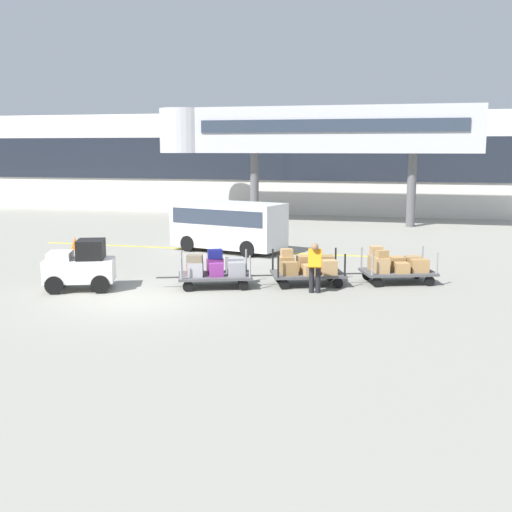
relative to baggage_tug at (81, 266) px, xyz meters
The scene contains 11 objects.
ground_plane 2.56m from the baggage_tug, 19.10° to the right, with size 120.00×120.00×0.00m, color gray.
apron_lead_line 8.86m from the baggage_tug, 77.35° to the left, with size 17.04×0.20×0.01m, color yellow.
terminal_building 25.41m from the baggage_tug, 84.76° to the left, with size 56.77×2.51×6.68m.
jet_bridge 20.06m from the baggage_tug, 79.38° to the left, with size 18.52×3.00×6.69m.
baggage_tug is the anchor object (origin of this frame).
baggage_cart_lead 4.17m from the baggage_tug, 20.28° to the left, with size 3.07×2.10×1.17m.
baggage_cart_middle 7.17m from the baggage_tug, 20.20° to the left, with size 3.07×2.10×1.15m.
baggage_cart_tail 10.13m from the baggage_tug, 20.05° to the left, with size 3.07×2.10×1.18m.
baggage_handler 7.25m from the baggage_tug, 10.23° to the left, with size 0.44×0.46×1.56m.
shuttle_van 8.73m from the baggage_tug, 74.51° to the left, with size 5.14×3.16×2.10m.
safety_cone_near 8.43m from the baggage_tug, 120.73° to the left, with size 0.36×0.36×0.55m, color #EA590F.
Camera 1 is at (7.65, -16.86, 4.38)m, focal length 44.94 mm.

